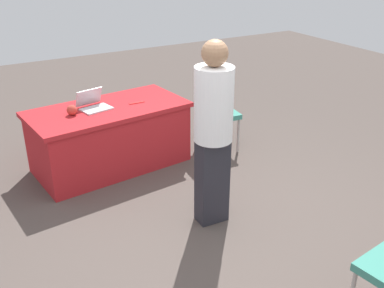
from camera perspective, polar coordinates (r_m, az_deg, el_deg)
name	(u,v)px	position (r m, az deg, el deg)	size (l,w,h in m)	color
ground_plane	(207,235)	(4.16, 1.93, -11.52)	(14.40, 14.40, 0.00)	#4C423D
table_foreground	(110,137)	(5.26, -10.40, 0.90)	(1.84, 1.06, 0.73)	#AD1E23
chair_aisle	(213,109)	(5.50, 2.67, 4.45)	(0.48, 0.48, 0.96)	#9E9993
person_presenter	(213,127)	(3.91, 2.72, 2.23)	(0.35, 0.35, 1.72)	#26262D
laptop_silver	(94,105)	(5.10, -12.35, 4.84)	(0.37, 0.35, 0.21)	silver
yarn_ball	(72,110)	(4.96, -15.02, 4.19)	(0.11, 0.11, 0.11)	#B2382D
scissors_red	(137,103)	(5.20, -7.05, 5.23)	(0.18, 0.04, 0.01)	red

